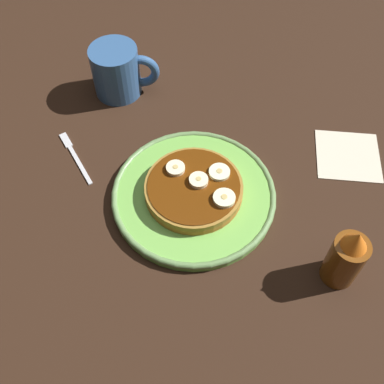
{
  "coord_description": "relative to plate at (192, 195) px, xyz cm",
  "views": [
    {
      "loc": [
        0.27,
        -42.78,
        64.09
      ],
      "look_at": [
        0.0,
        0.0,
        1.79
      ],
      "focal_mm": 43.65,
      "sensor_mm": 36.0,
      "label": 1
    }
  ],
  "objects": [
    {
      "name": "ground_plane",
      "position": [
        0.0,
        0.0,
        -2.47
      ],
      "size": [
        140.0,
        140.0,
        3.0
      ],
      "primitive_type": "cube",
      "color": "black"
    },
    {
      "name": "plate",
      "position": [
        0.0,
        0.0,
        0.0
      ],
      "size": [
        26.88,
        26.88,
        1.81
      ],
      "color": "#72B74C",
      "rests_on": "ground_plane"
    },
    {
      "name": "pancake_stack",
      "position": [
        -0.09,
        -0.0,
        1.64
      ],
      "size": [
        15.92,
        16.33,
        2.24
      ],
      "color": "#AD6728",
      "rests_on": "plate"
    },
    {
      "name": "banana_slice_0",
      "position": [
        0.77,
        0.68,
        3.07
      ],
      "size": [
        3.09,
        3.09,
        1.0
      ],
      "color": "#FBEAB9",
      "rests_on": "pancake_stack"
    },
    {
      "name": "banana_slice_1",
      "position": [
        4.13,
        2.41,
        2.96
      ],
      "size": [
        3.44,
        3.44,
        0.78
      ],
      "color": "#ECF3C2",
      "rests_on": "pancake_stack"
    },
    {
      "name": "banana_slice_2",
      "position": [
        4.72,
        -2.71,
        3.05
      ],
      "size": [
        3.5,
        3.5,
        0.96
      ],
      "color": "#F5F3BE",
      "rests_on": "pancake_stack"
    },
    {
      "name": "banana_slice_3",
      "position": [
        -2.97,
        3.11,
        3.03
      ],
      "size": [
        3.07,
        3.07,
        0.91
      ],
      "color": "#F3E7BA",
      "rests_on": "pancake_stack"
    },
    {
      "name": "coffee_mug",
      "position": [
        -14.32,
        25.34,
        4.03
      ],
      "size": [
        12.7,
        8.95,
        9.7
      ],
      "color": "#33598C",
      "rests_on": "ground_plane"
    },
    {
      "name": "napkin",
      "position": [
        27.15,
        9.11,
        -0.82
      ],
      "size": [
        12.0,
        12.0,
        0.3
      ],
      "primitive_type": "cube",
      "rotation": [
        0.0,
        0.0,
        -0.1
      ],
      "color": "beige",
      "rests_on": "ground_plane"
    },
    {
      "name": "fork",
      "position": [
        -21.1,
        8.97,
        -0.72
      ],
      "size": [
        7.49,
        11.67,
        0.5
      ],
      "color": "silver",
      "rests_on": "ground_plane"
    },
    {
      "name": "syrup_bottle",
      "position": [
        21.31,
        -13.44,
        4.35
      ],
      "size": [
        5.06,
        5.06,
        11.96
      ],
      "color": "brown",
      "rests_on": "ground_plane"
    }
  ]
}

